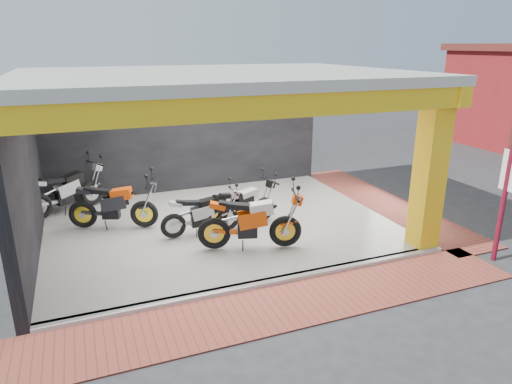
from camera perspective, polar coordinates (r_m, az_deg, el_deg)
ground at (r=9.49m, az=-0.89°, el=-8.72°), size 80.00×80.00×0.00m
showroom_floor at (r=11.19m, az=-4.51°, el=-4.18°), size 8.00×6.00×0.10m
showroom_ceiling at (r=10.39m, az=-5.00°, el=14.27°), size 8.40×6.40×0.20m
back_wall at (r=13.61m, az=-8.57°, el=7.14°), size 8.20×0.20×3.50m
left_wall at (r=10.31m, az=-27.08°, el=1.88°), size 0.20×6.20×3.50m
corner_column at (r=10.15m, az=20.90°, el=2.46°), size 0.50×0.50×3.50m
header_beam_front at (r=7.61m, az=1.69°, el=10.71°), size 8.40×0.30×0.40m
header_beam_right at (r=12.18m, az=13.87°, el=12.95°), size 0.30×6.40×0.40m
floor_kerb at (r=8.63m, az=1.54°, el=-11.25°), size 8.00×0.20×0.10m
paver_front at (r=8.03m, az=3.77°, el=-13.98°), size 9.00×1.40×0.03m
paver_right at (r=13.31m, az=15.65°, el=-1.32°), size 1.40×7.00×0.03m
signpost at (r=10.29m, az=28.62°, el=-0.52°), size 0.10×0.35×2.53m
moto_hero at (r=9.63m, az=3.73°, el=-3.06°), size 2.48×1.50×1.42m
moto_row_a at (r=11.06m, az=0.95°, el=-0.73°), size 2.12×1.17×1.23m
moto_row_b at (r=10.50m, az=-3.67°, el=-1.95°), size 1.94×0.76×1.18m
moto_row_c at (r=10.97m, az=-13.92°, el=-1.10°), size 2.36×1.52×1.35m
moto_row_d at (r=12.92m, az=-19.92°, el=1.27°), size 2.37×1.80×1.37m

